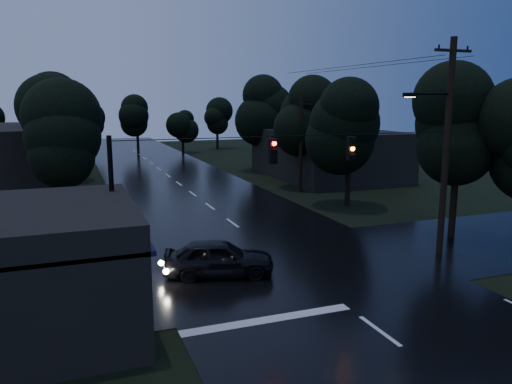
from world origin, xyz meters
TOP-DOWN VIEW (x-y plane):
  - main_road at (0.00, 30.00)m, footprint 12.00×120.00m
  - cross_street at (0.00, 12.00)m, footprint 60.00×9.00m
  - building_far_right at (14.00, 34.00)m, footprint 10.00×14.00m
  - building_far_left at (-14.00, 40.00)m, footprint 10.00×16.00m
  - utility_pole_main at (7.41, 11.00)m, footprint 3.50×0.30m
  - utility_pole_far at (8.30, 28.00)m, footprint 2.00×0.30m
  - anchor_pole_left at (-7.50, 11.00)m, footprint 0.18×0.18m
  - span_signals at (0.56, 10.99)m, footprint 15.00×0.37m
  - tree_corner_near at (10.00, 13.00)m, footprint 4.48×4.48m
  - tree_left_a at (-9.00, 22.00)m, footprint 3.92×3.92m
  - tree_left_b at (-9.60, 30.00)m, footprint 4.20×4.20m
  - tree_left_c at (-10.20, 40.00)m, footprint 4.48×4.48m
  - tree_right_a at (9.00, 22.00)m, footprint 4.20×4.20m
  - tree_right_b at (9.60, 30.00)m, footprint 4.48×4.48m
  - tree_right_c at (10.20, 40.00)m, footprint 4.76×4.76m
  - car at (-3.30, 11.72)m, footprint 4.88×2.95m

SIDE VIEW (x-z plane):
  - main_road at x=0.00m, z-range -0.01..0.01m
  - cross_street at x=0.00m, z-range -0.01..0.01m
  - car at x=-3.30m, z-range 0.00..1.55m
  - building_far_right at x=14.00m, z-range 0.00..4.40m
  - building_far_left at x=-14.00m, z-range 0.00..5.00m
  - anchor_pole_left at x=-7.50m, z-range 0.00..6.00m
  - utility_pole_far at x=8.30m, z-range 0.13..7.63m
  - tree_left_a at x=-9.00m, z-range 1.11..9.37m
  - span_signals at x=0.56m, z-range 4.69..5.80m
  - utility_pole_main at x=7.41m, z-range 0.26..10.26m
  - tree_left_b at x=-9.60m, z-range 1.19..10.04m
  - tree_right_a at x=9.00m, z-range 1.19..10.04m
  - tree_corner_near at x=10.00m, z-range 1.27..10.71m
  - tree_left_c at x=-10.20m, z-range 1.27..10.71m
  - tree_right_b at x=9.60m, z-range 1.27..10.71m
  - tree_right_c at x=10.20m, z-range 1.35..11.38m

